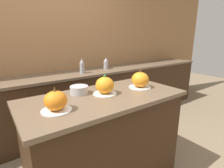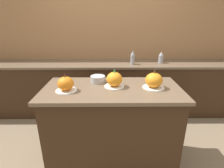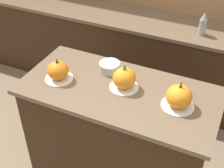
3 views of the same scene
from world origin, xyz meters
name	(u,v)px [view 1 (image 1 of 3)]	position (x,y,z in m)	size (l,w,h in m)	color
wall_back	(48,50)	(0.00, 1.55, 1.25)	(8.00, 0.06, 2.50)	#9E7047
kitchen_island	(105,143)	(0.00, 0.00, 0.48)	(1.42, 0.69, 0.95)	#382314
back_counter	(60,105)	(0.00, 1.22, 0.46)	(6.00, 0.60, 0.91)	#382314
pumpkin_cake_left	(56,101)	(-0.45, -0.07, 1.02)	(0.21, 0.21, 0.18)	white
pumpkin_cake_center	(105,86)	(0.03, 0.03, 1.02)	(0.21, 0.21, 0.19)	white
pumpkin_cake_right	(140,80)	(0.43, 0.00, 1.02)	(0.22, 0.22, 0.20)	white
bottle_tall	(82,66)	(0.34, 1.13, 1.02)	(0.07, 0.07, 0.22)	#99999E
bottle_short	(106,64)	(0.83, 1.22, 1.00)	(0.08, 0.08, 0.19)	#99999E
mixing_bowl	(79,90)	(-0.16, 0.18, 0.98)	(0.16, 0.16, 0.07)	#ADADB2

